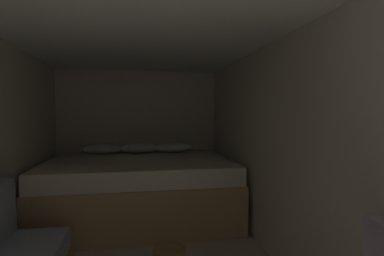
# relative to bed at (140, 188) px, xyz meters

# --- Properties ---
(wall_back) EXTENTS (2.67, 0.05, 2.14)m
(wall_back) POSITION_rel_bed_xyz_m (0.00, 0.94, 0.66)
(wall_back) COLOR beige
(wall_back) RESTS_ON ground
(wall_right) EXTENTS (0.05, 5.19, 2.14)m
(wall_right) POSITION_rel_bed_xyz_m (1.31, -1.67, 0.66)
(wall_right) COLOR beige
(wall_right) RESTS_ON ground
(ceiling_slab) EXTENTS (2.67, 5.19, 0.05)m
(ceiling_slab) POSITION_rel_bed_xyz_m (0.00, -1.67, 1.75)
(ceiling_slab) COLOR white
(ceiling_slab) RESTS_ON wall_left
(bed) EXTENTS (2.45, 1.77, 0.97)m
(bed) POSITION_rel_bed_xyz_m (0.00, 0.00, 0.00)
(bed) COLOR tan
(bed) RESTS_ON ground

